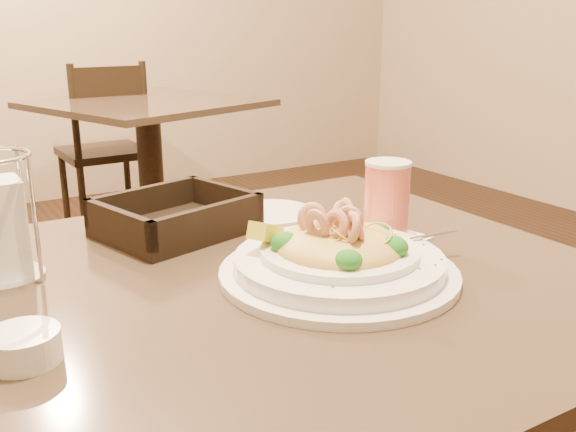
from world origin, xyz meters
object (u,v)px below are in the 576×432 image
main_table (294,408)px  side_plate (270,214)px  bread_basket (176,220)px  dining_chair_far (106,145)px  butter_ramekin (23,346)px  background_table (150,151)px  pasta_bowl (339,257)px  drink_glass (387,201)px

main_table → side_plate: side_plate is taller
main_table → bread_basket: bearing=108.8°
dining_chair_far → butter_ramekin: (-0.82, -2.66, 0.29)m
butter_ramekin → main_table: bearing=10.9°
side_plate → background_table: bearing=77.7°
pasta_bowl → side_plate: bearing=78.4°
dining_chair_far → bread_basket: size_ratio=3.23×
side_plate → butter_ramekin: size_ratio=2.11×
drink_glass → side_plate: size_ratio=0.85×
drink_glass → side_plate: drink_glass is taller
bread_basket → background_table: bearing=72.3°
background_table → butter_ramekin: (-0.93, -2.27, 0.26)m
main_table → dining_chair_far: bearing=80.7°
drink_glass → butter_ramekin: bearing=-168.8°
pasta_bowl → bread_basket: size_ratio=1.36×
main_table → background_table: same height
dining_chair_far → side_plate: (-0.32, -2.32, 0.27)m
dining_chair_far → pasta_bowl: size_ratio=2.38×
dining_chair_far → bread_basket: (-0.51, -2.33, 0.29)m
dining_chair_far → side_plate: 2.36m
main_table → pasta_bowl: 0.28m
background_table → pasta_bowl: size_ratio=2.93×
background_table → bread_basket: 2.04m
dining_chair_far → bread_basket: 2.40m
dining_chair_far → pasta_bowl: bearing=80.0°
main_table → dining_chair_far: 2.62m
main_table → pasta_bowl: size_ratio=2.31×
bread_basket → side_plate: 0.19m
main_table → side_plate: 0.37m
side_plate → drink_glass: bearing=-64.0°
side_plate → dining_chair_far: bearing=82.2°
background_table → pasta_bowl: 2.32m
drink_glass → bread_basket: (-0.30, 0.22, -0.04)m
drink_glass → main_table: bearing=-168.4°
main_table → pasta_bowl: bearing=-57.0°
drink_glass → pasta_bowl: bearing=-149.2°
pasta_bowl → butter_ramekin: size_ratio=4.78×
drink_glass → butter_ramekin: drink_glass is taller
bread_basket → butter_ramekin: bearing=-132.8°
dining_chair_far → drink_glass: dining_chair_far is taller
dining_chair_far → main_table: bearing=78.9°
dining_chair_far → background_table: bearing=102.7°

